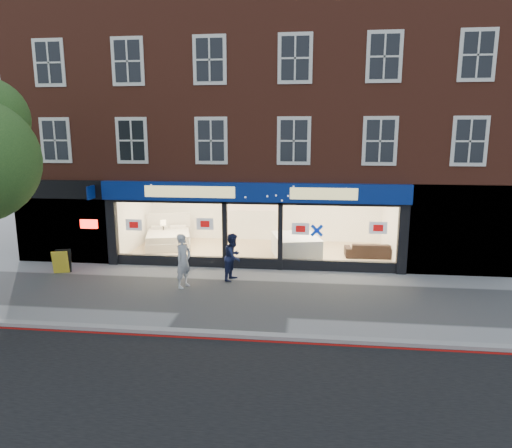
% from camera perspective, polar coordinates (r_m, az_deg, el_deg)
% --- Properties ---
extents(ground, '(120.00, 120.00, 0.00)m').
position_cam_1_polar(ground, '(14.63, -1.92, -9.01)').
color(ground, gray).
rests_on(ground, ground).
extents(kerb_line, '(60.00, 0.10, 0.01)m').
position_cam_1_polar(kerb_line, '(11.81, -4.19, -14.18)').
color(kerb_line, '#8C0A07').
rests_on(kerb_line, ground).
extents(kerb_stone, '(60.00, 0.25, 0.12)m').
position_cam_1_polar(kerb_stone, '(11.97, -4.02, -13.53)').
color(kerb_stone, gray).
rests_on(kerb_stone, ground).
extents(showroom_floor, '(11.00, 4.50, 0.10)m').
position_cam_1_polar(showroom_floor, '(19.58, 0.34, -3.55)').
color(showroom_floor, tan).
rests_on(showroom_floor, ground).
extents(building, '(19.00, 8.26, 10.30)m').
position_cam_1_polar(building, '(20.66, 0.84, 15.75)').
color(building, brown).
rests_on(building, ground).
extents(display_bed, '(2.49, 2.77, 1.33)m').
position_cam_1_polar(display_bed, '(20.70, -10.87, -1.74)').
color(display_bed, beige).
rests_on(display_bed, showroom_floor).
extents(bedside_table, '(0.49, 0.49, 0.55)m').
position_cam_1_polar(bedside_table, '(21.07, -11.44, -1.80)').
color(bedside_table, brown).
rests_on(bedside_table, showroom_floor).
extents(mattress_stack, '(2.17, 2.51, 0.86)m').
position_cam_1_polar(mattress_stack, '(18.75, 5.01, -2.76)').
color(mattress_stack, silver).
rests_on(mattress_stack, showroom_floor).
extents(sofa, '(2.02, 0.85, 0.58)m').
position_cam_1_polar(sofa, '(19.19, 14.02, -3.16)').
color(sofa, black).
rests_on(sofa, showroom_floor).
extents(a_board, '(0.65, 0.52, 0.87)m').
position_cam_1_polar(a_board, '(18.27, -23.10, -4.34)').
color(a_board, yellow).
rests_on(a_board, ground).
extents(pedestrian_grey, '(0.66, 0.78, 1.81)m').
position_cam_1_polar(pedestrian_grey, '(15.39, -9.07, -4.56)').
color(pedestrian_grey, '#B8BBC1').
rests_on(pedestrian_grey, ground).
extents(pedestrian_blue, '(0.83, 0.95, 1.66)m').
position_cam_1_polar(pedestrian_blue, '(15.97, -2.87, -4.12)').
color(pedestrian_blue, '#171E42').
rests_on(pedestrian_blue, ground).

